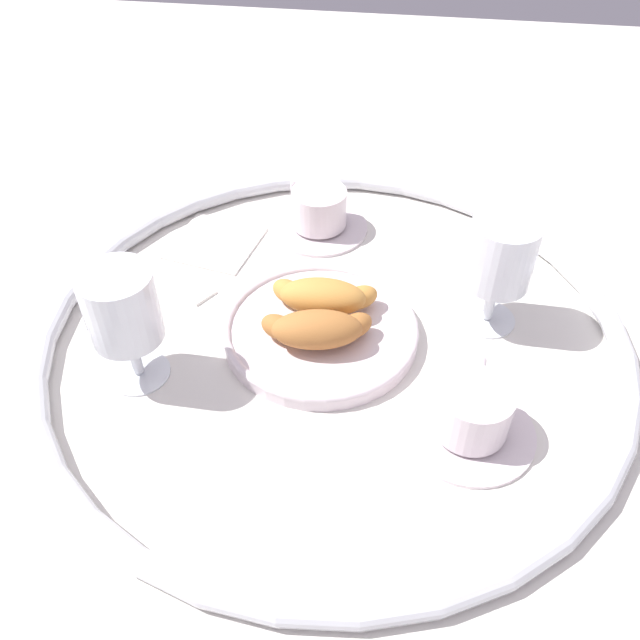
% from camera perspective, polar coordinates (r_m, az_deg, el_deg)
% --- Properties ---
extents(ground_plane, '(2.20, 2.20, 0.00)m').
position_cam_1_polar(ground_plane, '(0.77, 1.04, -1.53)').
color(ground_plane, silver).
extents(table_chrome_rim, '(0.68, 0.68, 0.02)m').
position_cam_1_polar(table_chrome_rim, '(0.77, 1.05, -0.90)').
color(table_chrome_rim, silver).
rests_on(table_chrome_rim, ground_plane).
extents(pastry_plate, '(0.23, 0.23, 0.02)m').
position_cam_1_polar(pastry_plate, '(0.77, 0.00, -1.05)').
color(pastry_plate, silver).
rests_on(pastry_plate, ground_plane).
extents(croissant_large, '(0.14, 0.08, 0.04)m').
position_cam_1_polar(croissant_large, '(0.73, -0.26, -0.75)').
color(croissant_large, '#AD6B33').
rests_on(croissant_large, pastry_plate).
extents(croissant_small, '(0.14, 0.06, 0.04)m').
position_cam_1_polar(croissant_small, '(0.77, 0.27, 2.07)').
color(croissant_small, '#CC893D').
rests_on(croissant_small, pastry_plate).
extents(coffee_cup_near, '(0.14, 0.14, 0.06)m').
position_cam_1_polar(coffee_cup_near, '(0.93, -0.13, 9.22)').
color(coffee_cup_near, silver).
rests_on(coffee_cup_near, ground_plane).
extents(coffee_cup_far, '(0.14, 0.14, 0.06)m').
position_cam_1_polar(coffee_cup_far, '(0.68, 12.91, -7.93)').
color(coffee_cup_far, silver).
rests_on(coffee_cup_far, ground_plane).
extents(juice_glass_left, '(0.08, 0.08, 0.14)m').
position_cam_1_polar(juice_glass_left, '(0.70, -16.62, 0.78)').
color(juice_glass_left, white).
rests_on(juice_glass_left, ground_plane).
extents(juice_glass_right, '(0.08, 0.08, 0.14)m').
position_cam_1_polar(juice_glass_right, '(0.76, 15.22, 5.06)').
color(juice_glass_right, white).
rests_on(juice_glass_right, ground_plane).
extents(sugar_packet, '(0.06, 0.06, 0.01)m').
position_cam_1_polar(sugar_packet, '(0.85, -10.85, 2.64)').
color(sugar_packet, white).
rests_on(sugar_packet, ground_plane).
extents(folded_napkin, '(0.13, 0.13, 0.01)m').
position_cam_1_polar(folded_napkin, '(0.92, -9.00, 6.62)').
color(folded_napkin, silver).
rests_on(folded_napkin, ground_plane).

